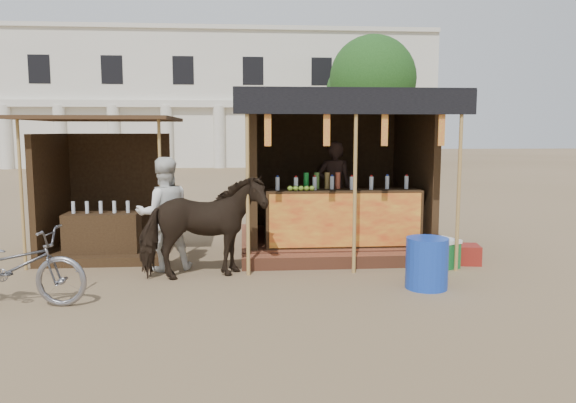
{
  "coord_description": "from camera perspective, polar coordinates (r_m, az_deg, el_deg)",
  "views": [
    {
      "loc": [
        -0.68,
        -6.68,
        2.14
      ],
      "look_at": [
        0.0,
        1.6,
        1.1
      ],
      "focal_mm": 35.0,
      "sensor_mm": 36.0,
      "label": 1
    }
  ],
  "objects": [
    {
      "name": "ground",
      "position": [
        7.04,
        1.08,
        -10.56
      ],
      "size": [
        120.0,
        120.0,
        0.0
      ],
      "primitive_type": "plane",
      "color": "#846B4C",
      "rests_on": "ground"
    },
    {
      "name": "main_stall",
      "position": [
        10.24,
        4.79,
        0.88
      ],
      "size": [
        3.6,
        3.61,
        2.78
      ],
      "color": "brown",
      "rests_on": "ground"
    },
    {
      "name": "secondary_stall",
      "position": [
        10.3,
        -18.63,
        -0.42
      ],
      "size": [
        2.4,
        2.4,
        2.38
      ],
      "color": "#392714",
      "rests_on": "ground"
    },
    {
      "name": "cow",
      "position": [
        8.24,
        -8.65,
        -2.61
      ],
      "size": [
        1.93,
        1.23,
        1.51
      ],
      "primitive_type": "imported",
      "rotation": [
        0.0,
        0.0,
        1.82
      ],
      "color": "black",
      "rests_on": "ground"
    },
    {
      "name": "motorbike",
      "position": [
        7.72,
        -26.27,
        -5.98
      ],
      "size": [
        1.92,
        0.84,
        0.98
      ],
      "primitive_type": "imported",
      "rotation": [
        0.0,
        0.0,
        1.47
      ],
      "color": "gray",
      "rests_on": "ground"
    },
    {
      "name": "bystander",
      "position": [
        8.85,
        -12.49,
        -1.24
      ],
      "size": [
        0.99,
        0.86,
        1.75
      ],
      "primitive_type": "imported",
      "rotation": [
        0.0,
        0.0,
        3.39
      ],
      "color": "white",
      "rests_on": "ground"
    },
    {
      "name": "blue_barrel",
      "position": [
        7.94,
        13.92,
        -6.1
      ],
      "size": [
        0.63,
        0.63,
        0.7
      ],
      "primitive_type": "cylinder",
      "rotation": [
        0.0,
        0.0,
        0.1
      ],
      "color": "#183EB4",
      "rests_on": "ground"
    },
    {
      "name": "red_crate",
      "position": [
        9.61,
        17.63,
        -5.13
      ],
      "size": [
        0.48,
        0.49,
        0.31
      ],
      "primitive_type": "cube",
      "rotation": [
        0.0,
        0.0,
        -0.17
      ],
      "color": "maroon",
      "rests_on": "ground"
    },
    {
      "name": "cooler",
      "position": [
        9.14,
        14.86,
        -5.15
      ],
      "size": [
        0.76,
        0.66,
        0.46
      ],
      "color": "#17682B",
      "rests_on": "ground"
    },
    {
      "name": "background_building",
      "position": [
        36.69,
        -6.83,
        9.99
      ],
      "size": [
        26.0,
        7.45,
        8.18
      ],
      "color": "silver",
      "rests_on": "ground"
    },
    {
      "name": "tree",
      "position": [
        29.64,
        8.17,
        11.91
      ],
      "size": [
        4.5,
        4.4,
        7.0
      ],
      "color": "#382314",
      "rests_on": "ground"
    }
  ]
}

